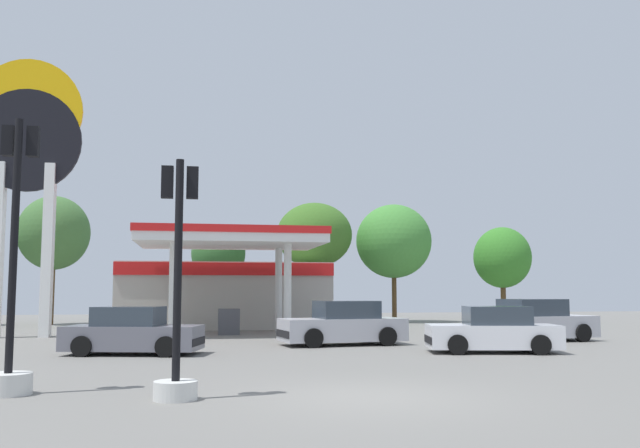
{
  "coord_description": "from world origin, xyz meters",
  "views": [
    {
      "loc": [
        -3.0,
        -11.85,
        1.85
      ],
      "look_at": [
        1.31,
        12.13,
        4.26
      ],
      "focal_mm": 38.13,
      "sensor_mm": 36.0,
      "label": 1
    }
  ],
  "objects_px": {
    "traffic_signal_1": "(11,314)",
    "tree_2": "(218,254)",
    "car_3": "(493,332)",
    "tree_1": "(54,233)",
    "car_0": "(535,322)",
    "tree_3": "(314,235)",
    "tree_4": "(394,241)",
    "station_pole_sign": "(27,159)",
    "traffic_signal_0": "(177,317)",
    "car_2": "(343,325)",
    "tree_5": "(502,258)",
    "car_1": "(133,333)"
  },
  "relations": [
    {
      "from": "traffic_signal_1",
      "to": "tree_2",
      "type": "xyz_separation_m",
      "value": [
        4.52,
        27.89,
        2.64
      ]
    },
    {
      "from": "car_3",
      "to": "tree_1",
      "type": "height_order",
      "value": "tree_1"
    },
    {
      "from": "car_0",
      "to": "tree_2",
      "type": "bearing_deg",
      "value": 122.65
    },
    {
      "from": "tree_3",
      "to": "tree_4",
      "type": "xyz_separation_m",
      "value": [
        4.95,
        0.55,
        -0.25
      ]
    },
    {
      "from": "station_pole_sign",
      "to": "car_3",
      "type": "height_order",
      "value": "station_pole_sign"
    },
    {
      "from": "traffic_signal_0",
      "to": "tree_1",
      "type": "height_order",
      "value": "tree_1"
    },
    {
      "from": "station_pole_sign",
      "to": "tree_3",
      "type": "xyz_separation_m",
      "value": [
        13.65,
        9.74,
        -2.16
      ]
    },
    {
      "from": "car_2",
      "to": "tree_4",
      "type": "height_order",
      "value": "tree_4"
    },
    {
      "from": "car_0",
      "to": "tree_1",
      "type": "distance_m",
      "value": 26.37
    },
    {
      "from": "tree_5",
      "to": "traffic_signal_1",
      "type": "bearing_deg",
      "value": -130.28
    },
    {
      "from": "car_3",
      "to": "tree_3",
      "type": "xyz_separation_m",
      "value": [
        -2.19,
        19.35,
        4.46
      ]
    },
    {
      "from": "station_pole_sign",
      "to": "tree_3",
      "type": "bearing_deg",
      "value": 35.51
    },
    {
      "from": "car_2",
      "to": "car_3",
      "type": "distance_m",
      "value": 5.32
    },
    {
      "from": "traffic_signal_0",
      "to": "tree_5",
      "type": "relative_size",
      "value": 0.73
    },
    {
      "from": "car_2",
      "to": "station_pole_sign",
      "type": "bearing_deg",
      "value": 153.51
    },
    {
      "from": "car_2",
      "to": "tree_3",
      "type": "bearing_deg",
      "value": 83.87
    },
    {
      "from": "car_1",
      "to": "traffic_signal_0",
      "type": "relative_size",
      "value": 1.0
    },
    {
      "from": "traffic_signal_1",
      "to": "tree_1",
      "type": "xyz_separation_m",
      "value": [
        -4.64,
        26.6,
        3.64
      ]
    },
    {
      "from": "car_0",
      "to": "tree_5",
      "type": "distance_m",
      "value": 16.4
    },
    {
      "from": "car_1",
      "to": "car_3",
      "type": "height_order",
      "value": "car_1"
    },
    {
      "from": "traffic_signal_0",
      "to": "tree_2",
      "type": "relative_size",
      "value": 0.71
    },
    {
      "from": "car_0",
      "to": "tree_4",
      "type": "distance_m",
      "value": 16.35
    },
    {
      "from": "car_1",
      "to": "tree_5",
      "type": "bearing_deg",
      "value": 41.56
    },
    {
      "from": "station_pole_sign",
      "to": "tree_2",
      "type": "relative_size",
      "value": 1.96
    },
    {
      "from": "car_3",
      "to": "tree_1",
      "type": "relative_size",
      "value": 0.58
    },
    {
      "from": "station_pole_sign",
      "to": "car_3",
      "type": "xyz_separation_m",
      "value": [
        15.84,
        -9.61,
        -6.62
      ]
    },
    {
      "from": "car_2",
      "to": "car_3",
      "type": "bearing_deg",
      "value": -43.2
    },
    {
      "from": "traffic_signal_0",
      "to": "tree_5",
      "type": "height_order",
      "value": "tree_5"
    },
    {
      "from": "traffic_signal_0",
      "to": "tree_3",
      "type": "bearing_deg",
      "value": 75.35
    },
    {
      "from": "car_2",
      "to": "tree_4",
      "type": "relative_size",
      "value": 0.63
    },
    {
      "from": "traffic_signal_1",
      "to": "tree_4",
      "type": "height_order",
      "value": "tree_4"
    },
    {
      "from": "tree_2",
      "to": "tree_1",
      "type": "bearing_deg",
      "value": -171.99
    },
    {
      "from": "tree_4",
      "to": "station_pole_sign",
      "type": "bearing_deg",
      "value": -151.05
    },
    {
      "from": "tree_1",
      "to": "tree_4",
      "type": "distance_m",
      "value": 19.58
    },
    {
      "from": "car_1",
      "to": "car_3",
      "type": "relative_size",
      "value": 1.01
    },
    {
      "from": "car_0",
      "to": "traffic_signal_1",
      "type": "bearing_deg",
      "value": -146.47
    },
    {
      "from": "traffic_signal_1",
      "to": "tree_4",
      "type": "xyz_separation_m",
      "value": [
        14.93,
        26.21,
        3.41
      ]
    },
    {
      "from": "tree_2",
      "to": "traffic_signal_1",
      "type": "bearing_deg",
      "value": -99.2
    },
    {
      "from": "car_1",
      "to": "tree_3",
      "type": "height_order",
      "value": "tree_3"
    },
    {
      "from": "tree_3",
      "to": "car_0",
      "type": "bearing_deg",
      "value": -69.39
    },
    {
      "from": "tree_3",
      "to": "traffic_signal_1",
      "type": "bearing_deg",
      "value": -111.25
    },
    {
      "from": "car_3",
      "to": "tree_3",
      "type": "height_order",
      "value": "tree_3"
    },
    {
      "from": "traffic_signal_1",
      "to": "tree_3",
      "type": "distance_m",
      "value": 27.77
    },
    {
      "from": "car_2",
      "to": "tree_5",
      "type": "relative_size",
      "value": 0.77
    },
    {
      "from": "tree_4",
      "to": "tree_5",
      "type": "bearing_deg",
      "value": -6.9
    },
    {
      "from": "tree_3",
      "to": "tree_4",
      "type": "bearing_deg",
      "value": 6.34
    },
    {
      "from": "tree_1",
      "to": "tree_5",
      "type": "xyz_separation_m",
      "value": [
        26.18,
        -1.19,
        -1.21
      ]
    },
    {
      "from": "traffic_signal_0",
      "to": "tree_4",
      "type": "distance_m",
      "value": 30.01
    },
    {
      "from": "tree_3",
      "to": "car_1",
      "type": "bearing_deg",
      "value": -115.26
    },
    {
      "from": "car_3",
      "to": "tree_5",
      "type": "bearing_deg",
      "value": 63.88
    }
  ]
}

